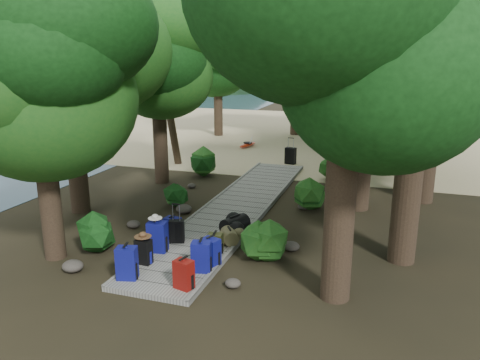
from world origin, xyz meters
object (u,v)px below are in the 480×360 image
(suitcase_on_boardwalk, at_px, (177,231))
(sun_lounger, at_px, (354,150))
(duffel_right_khaki, at_px, (229,236))
(lone_suitcase_on_sand, at_px, (291,156))
(backpack_right_a, at_px, (184,273))
(kayak, at_px, (248,144))
(backpack_right_c, at_px, (211,250))
(duffel_right_black, at_px, (235,225))
(backpack_left_a, at_px, (127,261))
(backpack_right_b, at_px, (201,255))
(backpack_left_b, at_px, (144,250))
(backpack_left_c, at_px, (157,235))
(backpack_left_d, at_px, (173,227))
(backpack_right_d, at_px, (215,242))

(suitcase_on_boardwalk, distance_m, sun_lounger, 12.99)
(duffel_right_khaki, height_order, lone_suitcase_on_sand, lone_suitcase_on_sand)
(backpack_right_a, distance_m, sun_lounger, 14.89)
(lone_suitcase_on_sand, xyz_separation_m, kayak, (-3.00, 3.13, -0.20))
(backpack_right_c, bearing_deg, duffel_right_black, 113.28)
(backpack_left_a, relative_size, backpack_right_b, 1.04)
(duffel_right_khaki, bearing_deg, backpack_left_b, -161.99)
(backpack_left_a, relative_size, sun_lounger, 0.43)
(backpack_left_b, relative_size, backpack_left_c, 0.77)
(backpack_left_a, height_order, backpack_left_d, backpack_left_a)
(backpack_left_c, height_order, backpack_right_b, backpack_left_c)
(kayak, bearing_deg, backpack_right_a, -65.71)
(backpack_left_a, distance_m, backpack_right_d, 2.28)
(backpack_left_a, bearing_deg, lone_suitcase_on_sand, 71.35)
(backpack_left_b, distance_m, duffel_right_khaki, 2.31)
(lone_suitcase_on_sand, bearing_deg, backpack_left_a, -81.13)
(backpack_left_c, distance_m, kayak, 14.03)
(backpack_left_d, bearing_deg, backpack_right_a, -51.41)
(backpack_right_a, bearing_deg, lone_suitcase_on_sand, 106.45)
(lone_suitcase_on_sand, distance_m, sun_lounger, 3.58)
(backpack_left_b, distance_m, backpack_right_c, 1.56)
(backpack_right_d, bearing_deg, sun_lounger, 75.22)
(backpack_left_d, height_order, duffel_right_khaki, backpack_left_d)
(backpack_left_c, xyz_separation_m, backpack_right_a, (1.41, -1.52, -0.08))
(backpack_right_b, height_order, backpack_right_c, backpack_right_b)
(backpack_right_c, bearing_deg, lone_suitcase_on_sand, 113.32)
(backpack_right_a, relative_size, suitcase_on_boardwalk, 1.16)
(backpack_right_c, height_order, duffel_right_khaki, backpack_right_c)
(backpack_left_d, relative_size, backpack_right_c, 0.88)
(backpack_right_c, height_order, backpack_right_d, backpack_right_c)
(duffel_right_khaki, relative_size, duffel_right_black, 0.75)
(backpack_left_a, xyz_separation_m, lone_suitcase_on_sand, (0.93, 12.26, -0.13))
(duffel_right_khaki, bearing_deg, lone_suitcase_on_sand, 61.22)
(backpack_right_a, relative_size, kayak, 0.21)
(backpack_left_a, xyz_separation_m, kayak, (-2.07, 15.39, -0.34))
(backpack_right_d, height_order, duffel_right_black, backpack_right_d)
(backpack_right_c, bearing_deg, backpack_right_d, 122.69)
(duffel_right_khaki, height_order, duffel_right_black, duffel_right_black)
(kayak, bearing_deg, duffel_right_khaki, -62.92)
(backpack_left_a, bearing_deg, backpack_right_b, 16.85)
(backpack_right_a, relative_size, sun_lounger, 0.37)
(backpack_right_c, xyz_separation_m, duffel_right_black, (-0.09, 2.01, -0.11))
(suitcase_on_boardwalk, bearing_deg, backpack_left_a, -112.55)
(backpack_left_d, distance_m, backpack_right_a, 2.83)
(backpack_right_c, bearing_deg, kayak, 124.57)
(backpack_left_b, bearing_deg, backpack_left_c, 95.32)
(duffel_right_khaki, bearing_deg, backpack_right_d, -132.16)
(backpack_right_b, bearing_deg, backpack_left_b, 169.39)
(backpack_left_c, relative_size, duffel_right_black, 1.12)
(backpack_left_d, bearing_deg, lone_suitcase_on_sand, 91.80)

